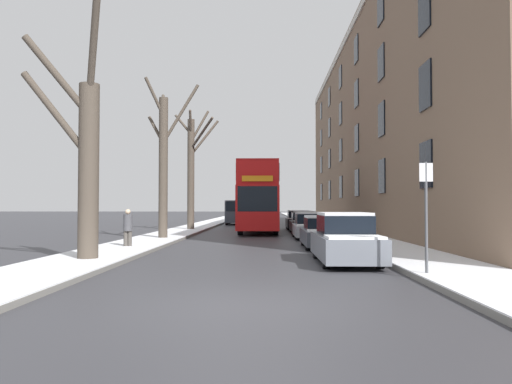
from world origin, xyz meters
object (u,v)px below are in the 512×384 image
bare_tree_left_0 (85,157)px  parked_car_1 (324,233)px  bare_tree_left_1 (164,160)px  street_sign_post (426,212)px  double_decker_bus (259,195)px  parked_car_2 (311,226)px  parked_car_3 (304,223)px  oncoming_van (237,212)px  bare_tree_left_2 (192,168)px  pedestrian_left_sidewalk (128,227)px  parked_car_4 (299,221)px  parked_car_0 (345,240)px

bare_tree_left_0 → parked_car_1: bare_tree_left_0 is taller
bare_tree_left_1 → street_sign_post: (9.03, -13.33, -2.49)m
bare_tree_left_1 → double_decker_bus: 9.54m
parked_car_1 → street_sign_post: street_sign_post is taller
bare_tree_left_0 → parked_car_2: size_ratio=1.73×
parked_car_2 → parked_car_3: 5.37m
double_decker_bus → parked_car_2: double_decker_bus is taller
parked_car_1 → oncoming_van: bearing=101.0°
bare_tree_left_2 → pedestrian_left_sidewalk: 15.60m
bare_tree_left_0 → parked_car_3: size_ratio=1.77×
pedestrian_left_sidewalk → street_sign_post: street_sign_post is taller
bare_tree_left_1 → parked_car_2: 8.58m
bare_tree_left_1 → bare_tree_left_2: bearing=90.1°
parked_car_4 → pedestrian_left_sidewalk: bearing=-113.9°
bare_tree_left_0 → parked_car_1: 10.21m
parked_car_3 → oncoming_van: oncoming_van is taller
parked_car_0 → oncoming_van: oncoming_van is taller
parked_car_0 → parked_car_1: bearing=90.0°
parked_car_0 → pedestrian_left_sidewalk: size_ratio=2.79×
bare_tree_left_2 → street_sign_post: (9.05, -23.03, -2.87)m
parked_car_4 → pedestrian_left_sidewalk: (-7.93, -17.89, 0.23)m
bare_tree_left_2 → double_decker_bus: (4.74, -1.57, -1.94)m
pedestrian_left_sidewalk → street_sign_post: size_ratio=0.58×
parked_car_1 → street_sign_post: 9.17m
bare_tree_left_1 → parked_car_4: size_ratio=1.91×
parked_car_0 → parked_car_2: size_ratio=0.99×
street_sign_post → bare_tree_left_2: bearing=111.4°
parked_car_3 → street_sign_post: street_sign_post is taller
bare_tree_left_1 → bare_tree_left_2: 9.71m
bare_tree_left_2 → pedestrian_left_sidewalk: size_ratio=5.29×
parked_car_1 → parked_car_3: parked_car_3 is taller
parked_car_4 → pedestrian_left_sidewalk: 19.57m
parked_car_2 → street_sign_post: bearing=-84.8°
parked_car_1 → pedestrian_left_sidewalk: bearing=-171.7°
bare_tree_left_0 → parked_car_2: 14.63m
bare_tree_left_0 → parked_car_2: bearing=56.6°
parked_car_0 → parked_car_3: parked_car_0 is taller
bare_tree_left_1 → parked_car_0: (7.65, -9.88, -3.38)m
double_decker_bus → parked_car_3: bearing=-17.9°
bare_tree_left_0 → oncoming_van: bearing=85.3°
bare_tree_left_0 → oncoming_van: bare_tree_left_0 is taller
bare_tree_left_1 → parked_car_0: bare_tree_left_1 is taller
parked_car_2 → parked_car_4: bearing=90.0°
bare_tree_left_1 → parked_car_1: bearing=-29.4°
parked_car_3 → double_decker_bus: bearing=162.1°
parked_car_0 → oncoming_van: (-5.23, 32.44, 0.53)m
parked_car_0 → parked_car_3: size_ratio=1.01×
oncoming_van → street_sign_post: bearing=-79.6°
bare_tree_left_1 → pedestrian_left_sidewalk: bare_tree_left_1 is taller
bare_tree_left_1 → parked_car_1: bare_tree_left_1 is taller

